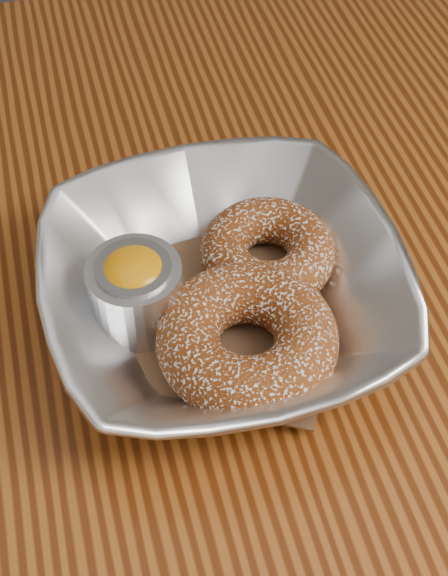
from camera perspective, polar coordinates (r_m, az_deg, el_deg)
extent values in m
cube|color=brown|center=(0.54, -3.18, -2.85)|extent=(1.20, 0.80, 0.04)
imported|color=silver|center=(0.50, 0.00, -0.18)|extent=(0.22, 0.22, 0.05)
cube|color=brown|center=(0.51, 0.00, -1.48)|extent=(0.20, 0.20, 0.00)
torus|color=brown|center=(0.52, 3.12, 2.60)|extent=(0.10, 0.10, 0.03)
torus|color=brown|center=(0.47, 1.66, -3.64)|extent=(0.15, 0.15, 0.04)
cylinder|color=silver|center=(0.49, -6.24, -0.43)|extent=(0.06, 0.06, 0.05)
cylinder|color=gray|center=(0.49, -6.28, -0.14)|extent=(0.05, 0.05, 0.04)
ellipsoid|color=orange|center=(0.48, -6.43, 0.97)|extent=(0.04, 0.04, 0.03)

